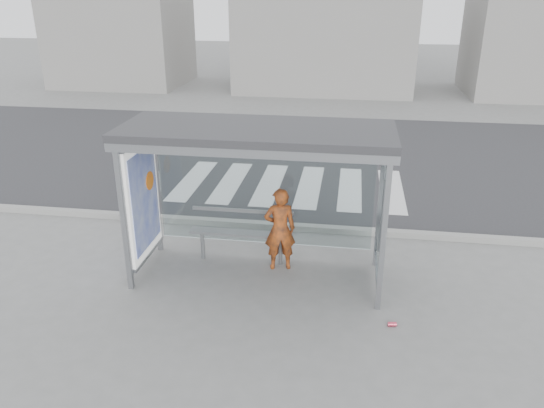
{
  "coord_description": "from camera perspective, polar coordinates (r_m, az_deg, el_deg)",
  "views": [
    {
      "loc": [
        1.44,
        -7.82,
        4.64
      ],
      "look_at": [
        0.21,
        0.2,
        1.27
      ],
      "focal_mm": 35.0,
      "sensor_mm": 36.0,
      "label": 1
    }
  ],
  "objects": [
    {
      "name": "road",
      "position": [
        15.6,
        3.02,
        5.21
      ],
      "size": [
        30.0,
        10.0,
        0.01
      ],
      "primitive_type": "cube",
      "color": "#2C2C2E",
      "rests_on": "ground"
    },
    {
      "name": "crosswalk",
      "position": [
        13.25,
        1.9,
        2.03
      ],
      "size": [
        5.55,
        3.0,
        0.0
      ],
      "color": "silver",
      "rests_on": "ground"
    },
    {
      "name": "soda_can",
      "position": [
        8.15,
        12.8,
        -12.5
      ],
      "size": [
        0.13,
        0.09,
        0.07
      ],
      "primitive_type": "cylinder",
      "rotation": [
        0.0,
        1.57,
        0.14
      ],
      "color": "#CD3C54",
      "rests_on": "ground"
    },
    {
      "name": "bench",
      "position": [
        9.44,
        -3.33,
        -3.09
      ],
      "size": [
        1.83,
        0.32,
        0.95
      ],
      "color": "slate",
      "rests_on": "ground"
    },
    {
      "name": "building_center",
      "position": [
        25.95,
        5.75,
        17.7
      ],
      "size": [
        8.0,
        5.0,
        5.0
      ],
      "primitive_type": "cube",
      "color": "gray",
      "rests_on": "ground"
    },
    {
      "name": "curb",
      "position": [
        10.89,
        0.29,
        -2.33
      ],
      "size": [
        30.0,
        0.18,
        0.12
      ],
      "primitive_type": "cube",
      "color": "gray",
      "rests_on": "ground"
    },
    {
      "name": "person",
      "position": [
        9.12,
        0.85,
        -2.72
      ],
      "size": [
        0.62,
        0.48,
        1.5
      ],
      "primitive_type": "imported",
      "rotation": [
        0.0,
        0.0,
        3.38
      ],
      "color": "#DF5315",
      "rests_on": "ground"
    },
    {
      "name": "building_right",
      "position": [
        26.93,
        26.36,
        17.93
      ],
      "size": [
        5.0,
        5.0,
        7.0
      ],
      "primitive_type": "cube",
      "color": "gray",
      "rests_on": "ground"
    },
    {
      "name": "building_left",
      "position": [
        28.29,
        -16.01,
        18.4
      ],
      "size": [
        6.0,
        5.0,
        6.0
      ],
      "primitive_type": "cube",
      "color": "gray",
      "rests_on": "ground"
    },
    {
      "name": "bus_shelter",
      "position": [
        8.51,
        -4.04,
        4.31
      ],
      "size": [
        4.25,
        1.65,
        2.62
      ],
      "color": "gray",
      "rests_on": "ground"
    },
    {
      "name": "ground",
      "position": [
        9.21,
        -1.51,
        -7.72
      ],
      "size": [
        80.0,
        80.0,
        0.0
      ],
      "primitive_type": "plane",
      "color": "slate",
      "rests_on": "ground"
    }
  ]
}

